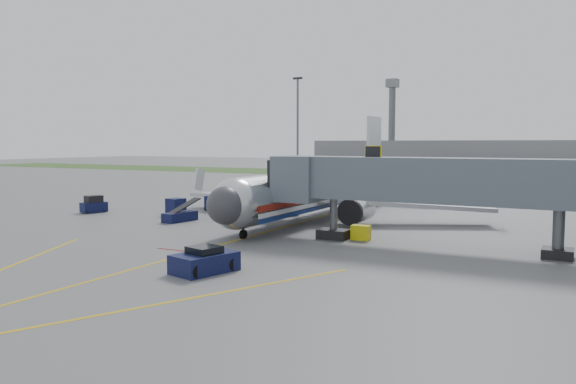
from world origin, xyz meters
The scene contains 16 objects.
ground centered at (0.00, 0.00, 0.00)m, with size 400.00×400.00×0.00m, color #565659.
grass_strip centered at (0.00, 90.00, 0.01)m, with size 300.00×25.00×0.01m, color #2D4C1E.
apron_markings centered at (0.00, -7.40, 0.00)m, with size 21.52×50.00×0.01m.
airliner centered at (0.00, 15.25, 2.65)m, with size 32.10×35.67×10.25m.
jet_bridge centered at (12.86, 5.00, 4.47)m, with size 25.30×4.00×6.90m.
light_mast_left centered at (-30.00, 70.00, 10.78)m, with size 2.00×0.44×20.40m.
distant_terminal centered at (-10.00, 170.00, 4.00)m, with size 120.00×14.00×8.00m, color slate.
control_tower centered at (-40.00, 165.00, 17.33)m, with size 4.00×4.00×30.00m.
pushback_tug centered at (4.00, -8.25, 0.60)m, with size 2.93×3.89×1.44m.
baggage_tug centered at (-21.98, 8.16, 0.77)m, with size 1.99×2.76×1.74m.
baggage_cart_a centered at (-11.99, 15.06, 0.80)m, with size 1.48×1.48×1.56m.
baggage_cart_b centered at (-13.21, 10.44, 0.84)m, with size 1.79×1.79×1.65m.
baggage_cart_c centered at (-4.01, 8.63, 0.94)m, with size 1.75×1.75×1.86m.
belt_loader centered at (-10.00, 7.10, 0.49)m, with size 1.66×4.15×1.98m.
ground_power_cart centered at (7.93, 5.58, 0.53)m, with size 1.40×0.99×1.07m.
ramp_worker centered at (-11.66, 15.42, 0.81)m, with size 0.59×0.39×1.61m, color #CDED1B.
Camera 1 is at (22.25, -32.91, 7.08)m, focal length 35.00 mm.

